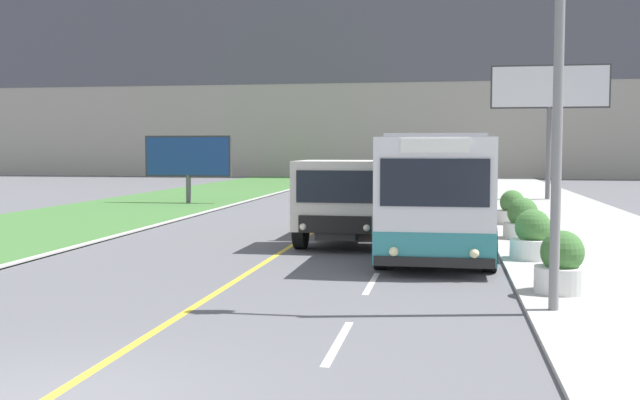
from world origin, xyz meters
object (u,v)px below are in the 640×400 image
planter_round_second (533,237)px  dump_truck (346,201)px  traffic_light_mast (519,62)px  planter_round_near (562,265)px  planter_round_third (522,221)px  billboard_small (188,158)px  planter_round_far (512,209)px  city_bus (436,197)px  billboard_large (550,93)px

planter_round_second → dump_truck: bearing=151.6°
traffic_light_mast → planter_round_near: 3.95m
planter_round_third → billboard_small: bearing=139.7°
planter_round_second → planter_round_far: planter_round_second is taller
city_bus → billboard_small: size_ratio=1.36×
billboard_small → planter_round_second: billboard_small is taller
city_bus → planter_round_far: size_ratio=4.99×
city_bus → planter_round_near: (2.32, -4.13, -0.94)m
planter_round_far → city_bus: bearing=-106.6°
billboard_large → planter_round_near: 26.15m
traffic_light_mast → billboard_large: 27.40m
billboard_large → planter_round_far: size_ratio=5.89×
billboard_small → planter_round_far: 16.77m
traffic_light_mast → planter_round_third: (1.05, 9.80, -3.48)m
city_bus → planter_round_second: 2.43m
traffic_light_mast → planter_round_far: size_ratio=5.52×
planter_round_near → planter_round_far: planter_round_far is taller
billboard_small → city_bus: bearing=-53.6°
dump_truck → traffic_light_mast: (3.89, -8.27, 2.87)m
billboard_large → planter_round_third: billboard_large is taller
city_bus → dump_truck: (-2.53, 2.58, -0.32)m
traffic_light_mast → planter_round_third: size_ratio=5.45×
planter_round_near → planter_round_far: (0.14, 12.35, 0.02)m
traffic_light_mast → planter_round_near: traffic_light_mast is taller
traffic_light_mast → planter_round_near: (0.96, 1.56, -3.50)m
dump_truck → billboard_small: bearing=124.7°
billboard_small → planter_round_third: (14.50, -12.30, -1.63)m
planter_round_second → billboard_large: bearing=81.9°
billboard_large → city_bus: bearing=-103.9°
billboard_large → planter_round_near: size_ratio=6.10×
traffic_light_mast → planter_round_second: traffic_light_mast is taller
billboard_large → traffic_light_mast: bearing=-98.3°
billboard_small → billboard_large: bearing=16.0°
city_bus → planter_round_second: city_bus is taller
billboard_large → planter_round_third: (-2.89, -17.28, -4.88)m
billboard_large → dump_truck: bearing=-112.6°
city_bus → billboard_large: 22.39m
traffic_light_mast → billboard_small: bearing=121.3°
dump_truck → planter_round_third: 5.21m
billboard_large → planter_round_third: 18.19m
traffic_light_mast → planter_round_far: (1.10, 13.91, -3.48)m
city_bus → planter_round_far: 8.63m
planter_round_third → traffic_light_mast: bearing=-96.1°
billboard_small → planter_round_third: 19.09m
dump_truck → planter_round_third: size_ratio=5.64×
billboard_small → planter_round_far: (14.55, -8.18, -1.63)m
dump_truck → planter_round_second: dump_truck is taller
billboard_small → planter_round_far: bearing=-29.4°
city_bus → dump_truck: 3.63m
city_bus → planter_round_third: size_ratio=4.93×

